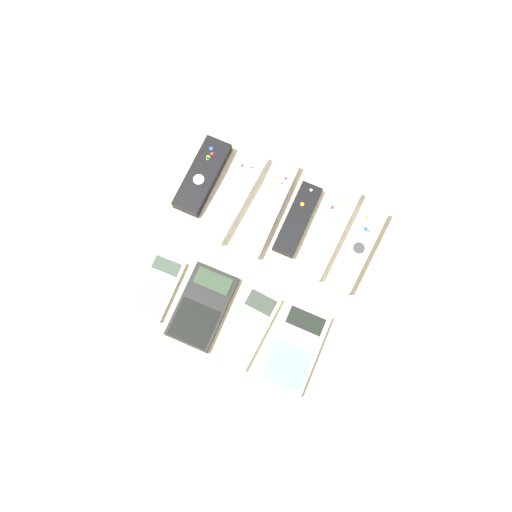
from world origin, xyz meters
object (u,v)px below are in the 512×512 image
calculator_0 (158,286)px  calculator_3 (295,347)px  remote_1 (233,194)px  remote_0 (203,176)px  remote_5 (358,248)px  remote_2 (267,207)px  calculator_2 (248,327)px  remote_4 (329,230)px  calculator_1 (202,306)px  remote_3 (298,219)px

calculator_0 → calculator_3: calculator_3 is taller
remote_1 → calculator_3: remote_1 is taller
remote_0 → remote_5: (0.34, -0.01, 0.00)m
remote_0 → remote_2: size_ratio=0.78×
remote_0 → calculator_2: (0.21, -0.24, -0.01)m
remote_0 → remote_1: (0.07, -0.01, -0.00)m
remote_4 → calculator_1: 0.29m
remote_1 → calculator_1: 0.23m
remote_4 → calculator_2: 0.25m
remote_0 → calculator_2: 0.32m
remote_4 → calculator_3: size_ratio=1.29×
remote_1 → remote_4: size_ratio=1.03×
remote_2 → calculator_0: bearing=-118.9°
calculator_0 → calculator_1: (0.10, 0.00, 0.00)m
remote_2 → calculator_1: remote_2 is taller
remote_2 → calculator_1: size_ratio=1.36×
remote_4 → calculator_3: remote_4 is taller
remote_4 → remote_5: bearing=-6.4°
remote_0 → remote_4: same height
remote_5 → calculator_2: remote_5 is taller
remote_5 → remote_3: bearing=-179.6°
remote_5 → calculator_0: (-0.32, -0.23, -0.01)m
remote_5 → calculator_0: bearing=-140.9°
remote_3 → remote_0: bearing=178.8°
calculator_3 → remote_1: bearing=134.7°
remote_5 → calculator_3: 0.23m
remote_2 → remote_4: 0.13m
remote_3 → remote_1: bearing=-177.6°
remote_0 → calculator_1: remote_0 is taller
remote_1 → calculator_0: (-0.05, -0.23, -0.01)m
remote_1 → remote_5: bearing=2.7°
remote_4 → remote_0: bearing=-177.8°
remote_1 → remote_3: bearing=5.7°
remote_3 → calculator_1: (-0.10, -0.24, -0.00)m
remote_4 → calculator_2: size_ratio=1.32×
remote_2 → remote_3: 0.07m
remote_1 → calculator_3: 0.33m
remote_3 → calculator_3: 0.25m
remote_0 → calculator_0: 0.24m
remote_0 → remote_5: bearing=-2.3°
calculator_0 → calculator_3: bearing=-1.9°
calculator_1 → calculator_2: (0.10, 0.00, -0.00)m
remote_3 → calculator_2: (0.00, -0.24, -0.00)m
calculator_1 → calculator_3: 0.19m
remote_2 → calculator_0: size_ratio=1.68×
remote_1 → remote_2: bearing=6.8°
calculator_2 → remote_5: bearing=63.4°
remote_1 → calculator_0: remote_1 is taller
remote_1 → remote_5: (0.27, -0.00, 0.00)m
remote_3 → remote_5: 0.13m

